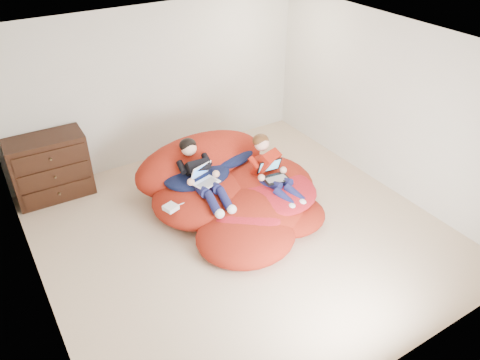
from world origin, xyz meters
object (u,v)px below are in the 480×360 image
object	(u,v)px
older_boy	(200,172)
laptop_white	(204,177)
younger_boy	(271,167)
dresser	(50,167)
beanbag_pile	(233,191)
laptop_black	(273,173)

from	to	relation	value
older_boy	laptop_white	distance (m)	0.12
older_boy	laptop_white	xyz separation A→B (m)	(-0.00, -0.11, -0.03)
younger_boy	dresser	bearing A→B (deg)	143.88
beanbag_pile	older_boy	distance (m)	0.61
beanbag_pile	older_boy	size ratio (longest dim) A/B	2.13
dresser	laptop_black	xyz separation A→B (m)	(2.58, -1.94, 0.09)
beanbag_pile	laptop_black	size ratio (longest dim) A/B	6.81
dresser	laptop_black	world-z (taller)	dresser
laptop_white	beanbag_pile	bearing A→B (deg)	-2.96
beanbag_pile	laptop_black	xyz separation A→B (m)	(0.47, -0.30, 0.30)
beanbag_pile	younger_boy	distance (m)	0.64
younger_boy	laptop_white	world-z (taller)	younger_boy
laptop_white	dresser	bearing A→B (deg)	136.04
dresser	younger_boy	xyz separation A→B (m)	(2.58, -1.89, 0.15)
younger_boy	laptop_black	xyz separation A→B (m)	(-0.00, -0.05, -0.06)
younger_boy	laptop_white	xyz separation A→B (m)	(-0.91, 0.27, -0.01)
laptop_white	laptop_black	world-z (taller)	laptop_white
older_boy	laptop_white	bearing A→B (deg)	-90.00
laptop_white	younger_boy	bearing A→B (deg)	-16.57
dresser	laptop_white	size ratio (longest dim) A/B	2.76
dresser	laptop_black	distance (m)	3.23
dresser	laptop_black	size ratio (longest dim) A/B	2.88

